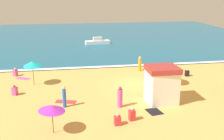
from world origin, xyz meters
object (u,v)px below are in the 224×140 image
Objects in this scene: beachgoer_9 at (15,91)px; beachgoer_8 at (120,98)px; beachgoer_3 at (187,73)px; beachgoer_2 at (15,72)px; beach_umbrella_2 at (32,64)px; beach_umbrella_1 at (52,108)px; beachgoer_7 at (118,120)px; beachgoer_6 at (132,115)px; beachgoer_4 at (64,97)px; beachgoer_1 at (140,64)px; small_boat_0 at (98,42)px; beach_umbrella_0 at (168,65)px; lifeguard_cabana at (162,84)px.

beachgoer_8 is at bearing -24.62° from beachgoer_9.
beachgoer_3 is 0.87× the size of beachgoer_9.
beach_umbrella_2 is at bearing -55.17° from beachgoer_2.
beachgoer_2 is at bearing 124.83° from beach_umbrella_2.
beach_umbrella_2 is (-2.24, 9.40, 0.42)m from beach_umbrella_1.
beachgoer_8 is (0.69, 2.80, 0.42)m from beachgoer_7.
beachgoer_6 is at bearing -79.85° from beachgoer_8.
beachgoer_8 reaches higher than beachgoer_3.
beachgoer_4 is at bearing 147.33° from beachgoer_6.
beach_umbrella_2 is at bearing -164.28° from beachgoer_1.
beachgoer_4 is 25.16m from small_boat_0.
beach_umbrella_2 is 1.51× the size of beachgoer_1.
beach_umbrella_0 reaches higher than beachgoer_4.
beachgoer_8 is (9.34, -9.41, 0.37)m from beachgoer_2.
beachgoer_9 is at bearing 139.25° from beachgoer_7.
beachgoer_7 is at bearing -54.51° from beach_umbrella_2.
small_boat_0 reaches higher than beachgoer_6.
beach_umbrella_1 is at bearing -101.58° from small_boat_0.
beachgoer_3 is at bearing -32.00° from beachgoer_1.
small_boat_0 is (10.33, 15.86, 0.08)m from beachgoer_2.
beachgoer_4 reaches higher than small_boat_0.
beachgoer_2 is at bearing 120.46° from beachgoer_4.
beachgoer_1 is 0.39× the size of small_boat_0.
beachgoer_6 is at bearing -137.97° from lifeguard_cabana.
beachgoer_9 is at bearing -156.31° from beachgoer_1.
beachgoer_1 is 11.90m from beachgoer_4.
beach_umbrella_1 is 4.01m from beachgoer_4.
lifeguard_cabana reaches higher than beachgoer_3.
beachgoer_4 is (-12.55, -5.91, 0.52)m from beachgoer_3.
beachgoer_6 is at bearing -131.92° from beachgoer_3.
beachgoer_4 is at bearing 80.26° from beach_umbrella_1.
lifeguard_cabana is at bearing 37.99° from beachgoer_7.
beachgoer_3 is 17.00m from beachgoer_9.
lifeguard_cabana is 9.01m from beach_umbrella_1.
beach_umbrella_0 is 2.49× the size of beachgoer_6.
beachgoer_6 is 1.21m from beachgoer_7.
beachgoer_8 is (7.09, -6.18, -1.33)m from beach_umbrella_2.
small_boat_0 is (-7.38, 18.71, 0.15)m from beachgoer_3.
beachgoer_2 is 0.22× the size of small_boat_0.
beach_umbrella_2 is 0.59× the size of small_boat_0.
beach_umbrella_2 is 15.56m from beachgoer_3.
beachgoer_2 is (-12.74, 9.01, -1.11)m from lifeguard_cabana.
beach_umbrella_1 is 29.11m from small_boat_0.
beachgoer_7 is at bearing 5.78° from beach_umbrella_1.
beach_umbrella_1 is 1.13× the size of beachgoer_4.
beach_umbrella_0 is at bearing -143.16° from beachgoer_3.
lifeguard_cabana is at bearing 6.67° from beachgoer_8.
lifeguard_cabana is 11.99m from beach_umbrella_2.
beach_umbrella_0 reaches higher than beachgoer_8.
beachgoer_6 is 10.76m from beachgoer_9.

